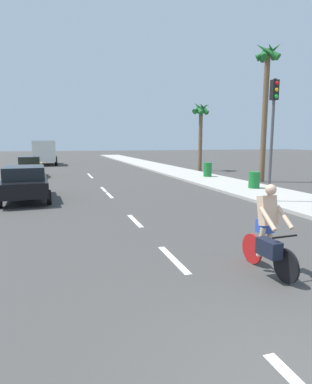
% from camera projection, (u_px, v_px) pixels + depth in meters
% --- Properties ---
extents(ground_plane, '(160.00, 160.00, 0.00)m').
position_uv_depth(ground_plane, '(95.00, 181.00, 22.16)').
color(ground_plane, '#423F3D').
extents(sidewalk_strip, '(3.60, 80.00, 0.14)m').
position_uv_depth(sidewalk_strip, '(186.00, 174.00, 26.23)').
color(sidewalk_strip, '#B2ADA3').
rests_on(sidewalk_strip, ground).
extents(lane_stripe_1, '(0.16, 1.80, 0.01)m').
position_uv_depth(lane_stripe_1, '(173.00, 259.00, 7.31)').
color(lane_stripe_1, white).
rests_on(lane_stripe_1, ground).
extents(lane_stripe_2, '(0.16, 1.80, 0.01)m').
position_uv_depth(lane_stripe_2, '(135.00, 221.00, 10.89)').
color(lane_stripe_2, white).
rests_on(lane_stripe_2, ground).
extents(lane_stripe_3, '(0.16, 1.80, 0.01)m').
position_uv_depth(lane_stripe_3, '(109.00, 195.00, 16.13)').
color(lane_stripe_3, white).
rests_on(lane_stripe_3, ground).
extents(lane_stripe_4, '(0.16, 1.80, 0.01)m').
position_uv_depth(lane_stripe_4, '(104.00, 189.00, 18.13)').
color(lane_stripe_4, white).
rests_on(lane_stripe_4, ground).
extents(lane_stripe_5, '(0.16, 1.80, 0.01)m').
position_uv_depth(lane_stripe_5, '(91.00, 177.00, 24.58)').
color(lane_stripe_5, white).
rests_on(lane_stripe_5, ground).
extents(lane_stripe_6, '(0.16, 1.80, 0.01)m').
position_uv_depth(lane_stripe_6, '(89.00, 175.00, 26.37)').
color(lane_stripe_6, white).
rests_on(lane_stripe_6, ground).
extents(cyclist, '(0.64, 1.71, 1.82)m').
position_uv_depth(cyclist, '(268.00, 234.00, 6.42)').
color(cyclist, black).
rests_on(cyclist, ground).
extents(parked_car_black, '(2.30, 4.66, 1.57)m').
position_uv_depth(parked_car_black, '(25.00, 182.00, 14.63)').
color(parked_car_black, black).
rests_on(parked_car_black, ground).
extents(parked_car_yellow, '(1.88, 3.95, 1.57)m').
position_uv_depth(parked_car_yellow, '(30.00, 166.00, 24.44)').
color(parked_car_yellow, gold).
rests_on(parked_car_yellow, ground).
extents(delivery_truck, '(2.69, 6.24, 2.80)m').
position_uv_depth(delivery_truck, '(45.00, 152.00, 37.44)').
color(delivery_truck, beige).
rests_on(delivery_truck, ground).
extents(palm_tree_mid, '(1.71, 1.87, 9.05)m').
position_uv_depth(palm_tree_mid, '(267.00, 80.00, 20.57)').
color(palm_tree_mid, brown).
rests_on(palm_tree_mid, ground).
extents(palm_tree_far, '(1.85, 1.82, 6.38)m').
position_uv_depth(palm_tree_far, '(201.00, 117.00, 29.17)').
color(palm_tree_far, brown).
rests_on(palm_tree_far, ground).
extents(traffic_signal, '(0.28, 0.33, 5.20)m').
position_uv_depth(traffic_signal, '(273.00, 119.00, 13.26)').
color(traffic_signal, '#4C4C51').
rests_on(traffic_signal, ground).
extents(trash_bin_near, '(0.60, 0.60, 0.89)m').
position_uv_depth(trash_bin_near, '(254.00, 180.00, 17.61)').
color(trash_bin_near, '#19722D').
rests_on(trash_bin_near, sidewalk_strip).
extents(trash_bin_far, '(0.60, 0.60, 1.02)m').
position_uv_depth(trash_bin_far, '(208.00, 170.00, 23.52)').
color(trash_bin_far, '#19722D').
rests_on(trash_bin_far, sidewalk_strip).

